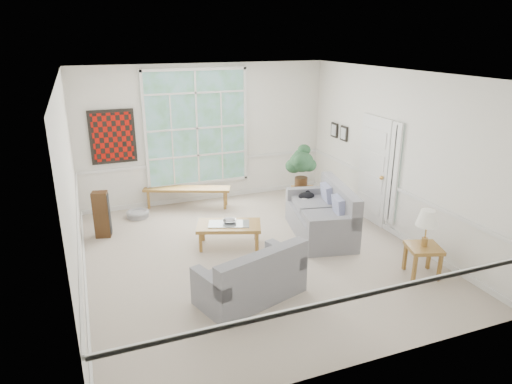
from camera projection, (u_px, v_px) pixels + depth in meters
The scene contains 24 objects.
floor at pixel (255, 254), 7.80m from camera, with size 5.50×6.00×0.01m, color #B0A192.
ceiling at pixel (255, 74), 6.82m from camera, with size 5.50×6.00×0.02m, color white.
wall_back at pixel (206, 134), 9.95m from camera, with size 5.50×0.02×3.00m, color white.
wall_front at pixel (359, 247), 4.66m from camera, with size 5.50×0.02×3.00m, color white.
wall_left at pixel (71, 190), 6.37m from camera, with size 0.02×6.00×3.00m, color white.
wall_right at pixel (396, 155), 8.24m from camera, with size 0.02×6.00×3.00m, color white.
window_back at pixel (197, 128), 9.80m from camera, with size 2.30×0.08×2.40m, color white.
entry_door at pixel (373, 170), 8.91m from camera, with size 0.08×0.90×2.10m, color white.
door_sidelight at pixel (394, 174), 8.32m from camera, with size 0.08×0.26×1.90m, color white.
wall_art at pixel (113, 137), 9.21m from camera, with size 0.90×0.06×1.10m, color #600D08.
wall_frame_near at pixel (344, 134), 9.76m from camera, with size 0.04×0.26×0.32m, color black.
wall_frame_far at pixel (334, 130), 10.11m from camera, with size 0.04×0.26×0.32m, color black.
loveseat_right at pixel (321, 211), 8.40m from camera, with size 0.92×1.77×0.96m, color gray.
loveseat_front at pixel (250, 272), 6.41m from camera, with size 1.50×0.77×0.81m, color gray.
coffee_table at pixel (229, 235), 8.05m from camera, with size 1.11×0.61×0.41m, color olive.
pewter_bowl at pixel (229, 221), 8.02m from camera, with size 0.29×0.29×0.07m, color #9C9BA1.
window_bench at pixel (187, 197), 9.88m from camera, with size 1.85×0.36×0.43m, color olive.
end_table at pixel (303, 199), 9.69m from camera, with size 0.48×0.48×0.48m, color olive.
houseplant at pixel (302, 167), 9.51m from camera, with size 0.54×0.54×0.93m, color #244A2C, non-canonical shape.
side_table at pixel (422, 261), 7.05m from camera, with size 0.49×0.49×0.50m, color olive.
table_lamp at pixel (426, 228), 6.89m from camera, with size 0.34×0.34×0.58m, color silver, non-canonical shape.
pet_bed at pixel (138, 214), 9.37m from camera, with size 0.46×0.46×0.14m, color gray.
floor_speaker at pixel (102, 214), 8.35m from camera, with size 0.27×0.21×0.87m, color #3B2411.
cat at pixel (306, 195), 8.94m from camera, with size 0.33×0.24×0.16m, color black.
Camera 1 is at (-2.51, -6.56, 3.56)m, focal length 32.00 mm.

